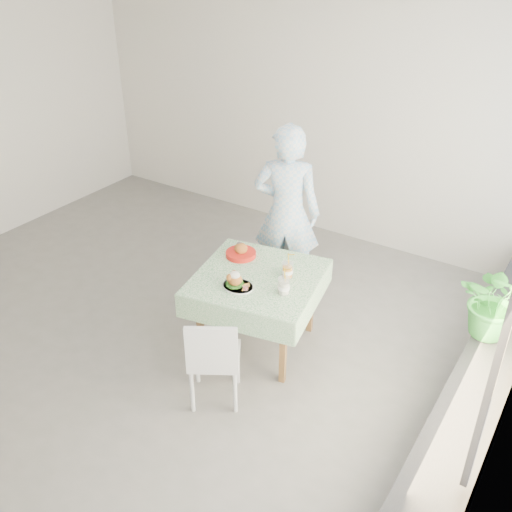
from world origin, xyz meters
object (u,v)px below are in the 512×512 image
Objects in this scene: chair_near at (215,373)px; main_dish at (236,282)px; cafe_table at (258,303)px; chair_far at (285,275)px; potted_plant at (497,302)px; diner at (287,213)px; juice_cup_orange at (287,270)px.

chair_near is 0.76m from main_dish.
chair_far is at bearing 103.39° from cafe_table.
chair_near is 3.03× the size of main_dish.
potted_plant is at bearing 38.05° from chair_near.
juice_cup_orange is at bearing 99.89° from diner.
cafe_table is 1.04m from diner.
chair_far is at bearing 97.49° from main_dish.
potted_plant reaches higher than cafe_table.
diner is (-0.05, 0.08, 0.66)m from chair_far.
diner is 1.17m from main_dish.
chair_far is 0.97× the size of chair_near.
juice_cup_orange is 0.45× the size of potted_plant.
potted_plant is at bearing 23.97° from main_dish.
chair_far is 1.20m from main_dish.
chair_far is at bearing 173.71° from potted_plant.
chair_far is (-0.20, 0.82, -0.21)m from cafe_table.
cafe_table is at bearing 96.77° from chair_near.
diner reaches higher than juice_cup_orange.
cafe_table is at bearing 76.95° from main_dish.
main_dish is 2.07m from potted_plant.
diner is at bearing 101.37° from chair_near.
juice_cup_orange is (0.22, 0.12, 0.35)m from cafe_table.
potted_plant is (2.08, -0.31, -0.09)m from diner.
diner reaches higher than chair_far.
chair_far is 1.29× the size of potted_plant.
chair_far is 2.87× the size of juice_cup_orange.
cafe_table is at bearing 84.18° from diner.
main_dish reaches higher than cafe_table.
main_dish is at bearing -82.51° from chair_far.
cafe_table is 4.32× the size of juice_cup_orange.
main_dish reaches higher than chair_near.
main_dish is at bearing 105.65° from chair_near.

